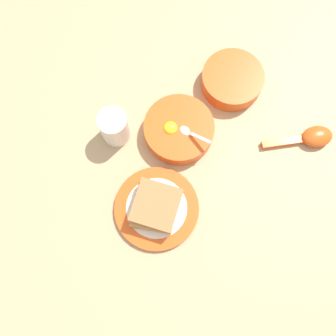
{
  "coord_description": "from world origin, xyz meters",
  "views": [
    {
      "loc": [
        0.12,
        -0.32,
        0.86
      ],
      "look_at": [
        -0.05,
        -0.16,
        0.02
      ],
      "focal_mm": 42.0,
      "sensor_mm": 36.0,
      "label": 1
    }
  ],
  "objects_px": {
    "soup_spoon": "(311,137)",
    "egg_bowl": "(179,129)",
    "congee_bowl": "(232,80)",
    "drinking_cup": "(114,127)",
    "toast_plate": "(157,208)",
    "toast_sandwich": "(155,207)"
  },
  "relations": [
    {
      "from": "soup_spoon",
      "to": "egg_bowl",
      "type": "bearing_deg",
      "value": -137.88
    },
    {
      "from": "congee_bowl",
      "to": "drinking_cup",
      "type": "distance_m",
      "value": 0.3
    },
    {
      "from": "toast_plate",
      "to": "drinking_cup",
      "type": "distance_m",
      "value": 0.2
    },
    {
      "from": "drinking_cup",
      "to": "egg_bowl",
      "type": "bearing_deg",
      "value": 46.56
    },
    {
      "from": "toast_sandwich",
      "to": "congee_bowl",
      "type": "xyz_separation_m",
      "value": [
        -0.09,
        0.34,
        -0.01
      ]
    },
    {
      "from": "soup_spoon",
      "to": "congee_bowl",
      "type": "height_order",
      "value": "congee_bowl"
    },
    {
      "from": "toast_sandwich",
      "to": "soup_spoon",
      "type": "bearing_deg",
      "value": 69.84
    },
    {
      "from": "egg_bowl",
      "to": "toast_plate",
      "type": "bearing_deg",
      "value": -60.23
    },
    {
      "from": "toast_plate",
      "to": "soup_spoon",
      "type": "height_order",
      "value": "soup_spoon"
    },
    {
      "from": "drinking_cup",
      "to": "toast_sandwich",
      "type": "bearing_deg",
      "value": -17.61
    },
    {
      "from": "egg_bowl",
      "to": "toast_sandwich",
      "type": "bearing_deg",
      "value": -61.24
    },
    {
      "from": "egg_bowl",
      "to": "drinking_cup",
      "type": "xyz_separation_m",
      "value": [
        -0.1,
        -0.1,
        0.03
      ]
    },
    {
      "from": "toast_plate",
      "to": "toast_sandwich",
      "type": "bearing_deg",
      "value": -120.77
    },
    {
      "from": "egg_bowl",
      "to": "toast_plate",
      "type": "height_order",
      "value": "egg_bowl"
    },
    {
      "from": "egg_bowl",
      "to": "toast_plate",
      "type": "distance_m",
      "value": 0.19
    },
    {
      "from": "soup_spoon",
      "to": "drinking_cup",
      "type": "distance_m",
      "value": 0.45
    },
    {
      "from": "toast_plate",
      "to": "congee_bowl",
      "type": "bearing_deg",
      "value": 105.04
    },
    {
      "from": "soup_spoon",
      "to": "congee_bowl",
      "type": "relative_size",
      "value": 1.04
    },
    {
      "from": "toast_plate",
      "to": "toast_sandwich",
      "type": "xyz_separation_m",
      "value": [
        -0.0,
        -0.0,
        0.03
      ]
    },
    {
      "from": "egg_bowl",
      "to": "soup_spoon",
      "type": "height_order",
      "value": "egg_bowl"
    },
    {
      "from": "toast_sandwich",
      "to": "toast_plate",
      "type": "bearing_deg",
      "value": 59.23
    },
    {
      "from": "egg_bowl",
      "to": "soup_spoon",
      "type": "bearing_deg",
      "value": 42.12
    }
  ]
}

